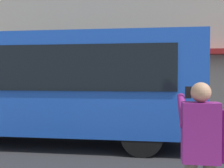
% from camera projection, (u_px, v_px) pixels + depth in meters
% --- Properties ---
extents(ground_plane, '(60.00, 60.00, 0.00)m').
position_uv_depth(ground_plane, '(179.00, 146.00, 7.84)').
color(ground_plane, '#232326').
extents(red_bus, '(9.05, 2.54, 3.08)m').
position_uv_depth(red_bus, '(38.00, 83.00, 8.29)').
color(red_bus, '#1947AD').
rests_on(red_bus, ground_plane).
extents(pedestrian_photographer, '(0.53, 0.52, 1.70)m').
position_uv_depth(pedestrian_photographer, '(201.00, 147.00, 3.18)').
color(pedestrian_photographer, '#4C4238').
rests_on(pedestrian_photographer, sidewalk_curb).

